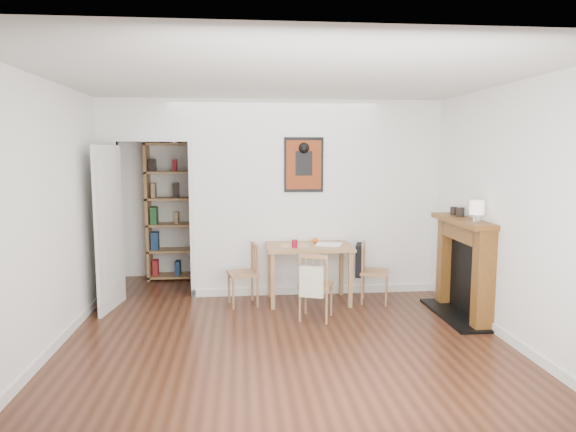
{
  "coord_description": "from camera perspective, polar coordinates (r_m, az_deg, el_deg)",
  "views": [
    {
      "loc": [
        -0.44,
        -5.39,
        1.91
      ],
      "look_at": [
        0.12,
        0.6,
        1.17
      ],
      "focal_mm": 32.0,
      "sensor_mm": 36.0,
      "label": 1
    }
  ],
  "objects": [
    {
      "name": "notebook",
      "position": [
        6.59,
        4.57,
        -3.15
      ],
      "size": [
        0.37,
        0.32,
        0.02
      ],
      "primitive_type": "cube",
      "rotation": [
        0.0,
        0.0,
        -0.31
      ],
      "color": "white",
      "rests_on": "dining_table"
    },
    {
      "name": "chair_front",
      "position": [
        5.94,
        3.09,
        -7.68
      ],
      "size": [
        0.51,
        0.54,
        0.79
      ],
      "color": "#9D6D49",
      "rests_on": "ground"
    },
    {
      "name": "red_glass",
      "position": [
        6.39,
        0.74,
        -3.08
      ],
      "size": [
        0.08,
        0.08,
        0.1
      ],
      "primitive_type": "cylinder",
      "color": "maroon",
      "rests_on": "dining_table"
    },
    {
      "name": "placemat",
      "position": [
        6.52,
        0.72,
        -3.3
      ],
      "size": [
        0.38,
        0.3,
        0.0
      ],
      "primitive_type": "cube",
      "rotation": [
        0.0,
        0.0,
        0.09
      ],
      "color": "beige",
      "rests_on": "dining_table"
    },
    {
      "name": "mantel_lamp",
      "position": [
        5.88,
        20.24,
        0.76
      ],
      "size": [
        0.15,
        0.15,
        0.24
      ],
      "color": "silver",
      "rests_on": "fireplace"
    },
    {
      "name": "ground",
      "position": [
        5.74,
        -0.68,
        -12.4
      ],
      "size": [
        5.2,
        5.2,
        0.0
      ],
      "primitive_type": "plane",
      "color": "#4C2718",
      "rests_on": "ground"
    },
    {
      "name": "orange_fruit",
      "position": [
        6.69,
        3.05,
        -2.74
      ],
      "size": [
        0.07,
        0.07,
        0.07
      ],
      "primitive_type": "sphere",
      "color": "#DA500B",
      "rests_on": "dining_table"
    },
    {
      "name": "ceramic_jar_b",
      "position": [
        6.52,
        17.91,
        0.55
      ],
      "size": [
        0.08,
        0.08,
        0.1
      ],
      "primitive_type": "cylinder",
      "color": "black",
      "rests_on": "fireplace"
    },
    {
      "name": "room_shell",
      "position": [
        6.78,
        -0.79,
        1.88
      ],
      "size": [
        5.2,
        5.2,
        5.2
      ],
      "color": "silver",
      "rests_on": "ground"
    },
    {
      "name": "bookshelf",
      "position": [
        7.9,
        -12.3,
        0.46
      ],
      "size": [
        0.87,
        0.35,
        2.08
      ],
      "color": "#9A7748",
      "rests_on": "ground"
    },
    {
      "name": "chair_left",
      "position": [
        6.5,
        -5.04,
        -6.46
      ],
      "size": [
        0.46,
        0.46,
        0.79
      ],
      "color": "#9D6D49",
      "rests_on": "ground"
    },
    {
      "name": "dining_table",
      "position": [
        6.56,
        2.33,
        -4.04
      ],
      "size": [
        1.08,
        0.69,
        0.74
      ],
      "color": "#9A7748",
      "rests_on": "ground"
    },
    {
      "name": "ceramic_jar_a",
      "position": [
        6.36,
        18.62,
        0.42
      ],
      "size": [
        0.09,
        0.09,
        0.11
      ],
      "primitive_type": "cylinder",
      "color": "black",
      "rests_on": "fireplace"
    },
    {
      "name": "fireplace",
      "position": [
        6.34,
        19.03,
        -5.11
      ],
      "size": [
        0.45,
        1.25,
        1.16
      ],
      "color": "brown",
      "rests_on": "ground"
    },
    {
      "name": "chair_right",
      "position": [
        6.66,
        9.46,
        -6.11
      ],
      "size": [
        0.53,
        0.49,
        0.78
      ],
      "color": "#9D6D49",
      "rests_on": "ground"
    }
  ]
}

